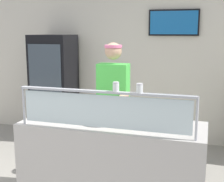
{
  "coord_description": "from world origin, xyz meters",
  "views": [
    {
      "loc": [
        1.9,
        -2.69,
        1.9
      ],
      "look_at": [
        0.95,
        0.38,
        1.28
      ],
      "focal_mm": 50.77,
      "sensor_mm": 36.0,
      "label": 1
    }
  ],
  "objects_px": {
    "pizza_tray": "(99,121)",
    "worker_figure": "(113,103)",
    "pizza_server": "(94,119)",
    "parmesan_shaker": "(116,87)",
    "drink_fridge": "(54,87)",
    "pepper_flake_shaker": "(140,89)"
  },
  "relations": [
    {
      "from": "pizza_tray",
      "to": "worker_figure",
      "type": "xyz_separation_m",
      "value": [
        -0.04,
        0.68,
        0.04
      ]
    },
    {
      "from": "pizza_server",
      "to": "pizza_tray",
      "type": "bearing_deg",
      "value": 19.2
    },
    {
      "from": "parmesan_shaker",
      "to": "worker_figure",
      "type": "bearing_deg",
      "value": 108.24
    },
    {
      "from": "drink_fridge",
      "to": "pepper_flake_shaker",
      "type": "bearing_deg",
      "value": -47.56
    },
    {
      "from": "pizza_tray",
      "to": "parmesan_shaker",
      "type": "xyz_separation_m",
      "value": [
        0.27,
        -0.28,
        0.42
      ]
    },
    {
      "from": "pizza_server",
      "to": "parmesan_shaker",
      "type": "bearing_deg",
      "value": -44.08
    },
    {
      "from": "pizza_tray",
      "to": "pepper_flake_shaker",
      "type": "xyz_separation_m",
      "value": [
        0.49,
        -0.28,
        0.42
      ]
    },
    {
      "from": "pizza_server",
      "to": "worker_figure",
      "type": "xyz_separation_m",
      "value": [
        0.0,
        0.7,
        0.02
      ]
    },
    {
      "from": "pizza_tray",
      "to": "drink_fridge",
      "type": "relative_size",
      "value": 0.22
    },
    {
      "from": "pizza_tray",
      "to": "pizza_server",
      "type": "bearing_deg",
      "value": -156.43
    },
    {
      "from": "pizza_tray",
      "to": "parmesan_shaker",
      "type": "distance_m",
      "value": 0.57
    },
    {
      "from": "parmesan_shaker",
      "to": "worker_figure",
      "type": "relative_size",
      "value": 0.05
    },
    {
      "from": "pepper_flake_shaker",
      "to": "drink_fridge",
      "type": "relative_size",
      "value": 0.05
    },
    {
      "from": "parmesan_shaker",
      "to": "drink_fridge",
      "type": "xyz_separation_m",
      "value": [
        -1.79,
        2.2,
        -0.47
      ]
    },
    {
      "from": "parmesan_shaker",
      "to": "pepper_flake_shaker",
      "type": "distance_m",
      "value": 0.22
    },
    {
      "from": "parmesan_shaker",
      "to": "worker_figure",
      "type": "distance_m",
      "value": 1.08
    },
    {
      "from": "worker_figure",
      "to": "parmesan_shaker",
      "type": "bearing_deg",
      "value": -71.76
    },
    {
      "from": "pizza_server",
      "to": "parmesan_shaker",
      "type": "xyz_separation_m",
      "value": [
        0.32,
        -0.26,
        0.4
      ]
    },
    {
      "from": "pizza_tray",
      "to": "drink_fridge",
      "type": "distance_m",
      "value": 2.44
    },
    {
      "from": "parmesan_shaker",
      "to": "pepper_flake_shaker",
      "type": "height_order",
      "value": "parmesan_shaker"
    },
    {
      "from": "pepper_flake_shaker",
      "to": "worker_figure",
      "type": "height_order",
      "value": "worker_figure"
    },
    {
      "from": "pizza_tray",
      "to": "parmesan_shaker",
      "type": "height_order",
      "value": "parmesan_shaker"
    }
  ]
}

